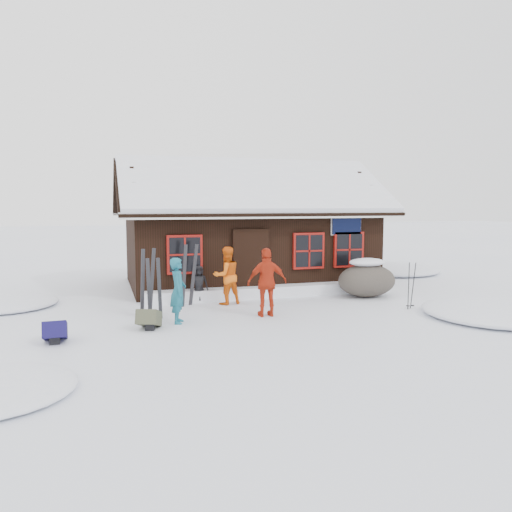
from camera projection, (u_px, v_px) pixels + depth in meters
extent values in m
plane|color=white|center=(244.00, 315.00, 12.62)|extent=(120.00, 120.00, 0.00)
cube|color=black|center=(246.00, 248.00, 17.69)|extent=(8.00, 5.00, 2.50)
cube|color=black|center=(259.00, 187.00, 16.07)|extent=(8.90, 3.14, 1.88)
cube|color=black|center=(235.00, 190.00, 18.87)|extent=(8.90, 3.14, 1.88)
cube|color=white|center=(259.00, 183.00, 16.06)|extent=(8.72, 3.07, 1.86)
cube|color=white|center=(235.00, 186.00, 18.86)|extent=(8.72, 3.07, 1.86)
cube|color=white|center=(246.00, 164.00, 17.38)|extent=(8.81, 0.22, 0.14)
cube|color=silver|center=(274.00, 215.00, 14.76)|extent=(8.90, 0.10, 0.20)
cube|color=black|center=(251.00, 264.00, 15.12)|extent=(1.00, 0.10, 2.00)
cube|color=black|center=(347.00, 225.00, 15.92)|extent=(1.00, 0.06, 0.60)
cube|color=maroon|center=(185.00, 254.00, 14.48)|extent=(1.04, 0.10, 1.14)
cube|color=black|center=(185.00, 255.00, 14.44)|extent=(0.90, 0.04, 1.00)
cube|color=maroon|center=(309.00, 251.00, 15.63)|extent=(1.04, 0.10, 1.14)
cube|color=black|center=(309.00, 251.00, 15.59)|extent=(0.90, 0.04, 1.00)
cube|color=maroon|center=(349.00, 250.00, 16.05)|extent=(1.04, 0.10, 1.14)
cube|color=black|center=(349.00, 250.00, 16.01)|extent=(0.90, 0.04, 1.00)
cube|color=white|center=(271.00, 291.00, 15.19)|extent=(7.60, 0.60, 0.35)
ellipsoid|color=white|center=(5.00, 307.00, 13.70)|extent=(2.80, 2.80, 0.34)
ellipsoid|color=white|center=(496.00, 316.00, 12.50)|extent=(3.60, 3.60, 0.43)
ellipsoid|color=white|center=(390.00, 272.00, 20.69)|extent=(4.00, 4.00, 0.48)
imported|color=#175D6F|center=(178.00, 290.00, 11.74)|extent=(0.49, 0.64, 1.56)
imported|color=orange|center=(227.00, 276.00, 13.96)|extent=(0.91, 0.78, 1.63)
imported|color=red|center=(267.00, 282.00, 12.44)|extent=(1.03, 0.47, 1.72)
imported|color=black|center=(199.00, 284.00, 14.34)|extent=(0.54, 0.37, 1.05)
ellipsoid|color=#504940|center=(367.00, 281.00, 15.13)|extent=(1.80, 1.35, 0.99)
ellipsoid|color=white|center=(367.00, 266.00, 15.08)|extent=(1.14, 0.82, 0.25)
cube|color=black|center=(143.00, 284.00, 12.49)|extent=(0.17, 0.20, 1.74)
cube|color=black|center=(152.00, 282.00, 12.71)|extent=(0.24, 0.08, 1.74)
cube|color=black|center=(149.00, 290.00, 12.19)|extent=(0.13, 0.04, 1.55)
cube|color=black|center=(159.00, 289.00, 12.26)|extent=(0.13, 0.04, 1.55)
cube|color=black|center=(184.00, 276.00, 13.69)|extent=(0.25, 0.20, 1.76)
cube|color=black|center=(193.00, 276.00, 13.86)|extent=(0.31, 0.09, 1.76)
cylinder|color=black|center=(409.00, 286.00, 13.36)|extent=(0.09, 0.11, 1.29)
cylinder|color=black|center=(413.00, 286.00, 13.40)|extent=(0.09, 0.11, 1.29)
cube|color=#140F44|center=(55.00, 334.00, 10.13)|extent=(0.47, 0.62, 0.33)
cube|color=#444732|center=(149.00, 322.00, 11.23)|extent=(0.64, 0.73, 0.33)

